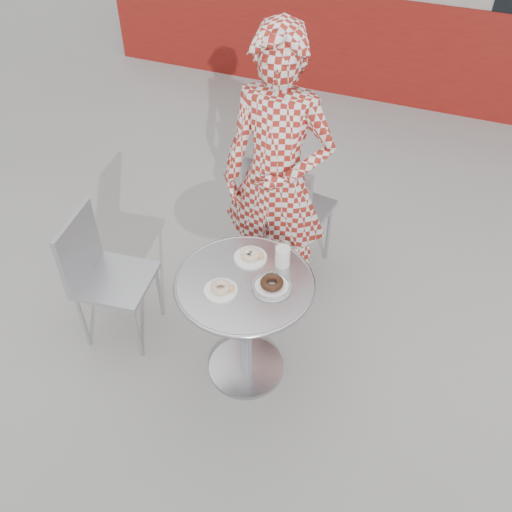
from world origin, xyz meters
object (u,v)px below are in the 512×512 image
at_px(bistro_table, 245,306).
at_px(seated_person, 277,181).
at_px(plate_far, 251,256).
at_px(plate_checker, 272,285).
at_px(chair_far, 289,234).
at_px(plate_near, 221,289).
at_px(milk_cup, 283,256).
at_px(chair_left, 119,300).

relative_size(bistro_table, seated_person, 0.41).
bearing_deg(plate_far, plate_checker, -42.09).
distance_m(chair_far, plate_checker, 1.03).
height_order(seated_person, plate_near, seated_person).
bearing_deg(milk_cup, bistro_table, -125.26).
bearing_deg(bistro_table, seated_person, 96.27).
distance_m(chair_far, chair_left, 1.19).
height_order(chair_far, milk_cup, chair_far).
xyz_separation_m(seated_person, plate_far, (0.04, -0.49, -0.14)).
distance_m(bistro_table, plate_checker, 0.24).
xyz_separation_m(seated_person, plate_near, (-0.01, -0.77, -0.15)).
bearing_deg(milk_cup, chair_far, 105.13).
height_order(chair_far, plate_far, chair_far).
height_order(bistro_table, chair_far, chair_far).
relative_size(seated_person, plate_checker, 8.74).
distance_m(bistro_table, chair_left, 0.88).
bearing_deg(milk_cup, chair_left, -169.14).
distance_m(chair_far, seated_person, 0.65).
height_order(bistro_table, plate_checker, plate_checker).
relative_size(seated_person, milk_cup, 13.39).
relative_size(plate_near, plate_checker, 0.82).
xyz_separation_m(plate_far, milk_cup, (0.17, 0.02, 0.04)).
relative_size(plate_far, plate_near, 1.04).
bearing_deg(plate_near, milk_cup, 53.46).
bearing_deg(milk_cup, plate_far, -174.34).
height_order(chair_far, plate_checker, chair_far).
height_order(chair_far, chair_left, chair_far).
bearing_deg(plate_far, bistro_table, -78.79).
relative_size(plate_far, plate_checker, 0.85).
xyz_separation_m(chair_left, plate_checker, (0.97, 0.01, 0.49)).
height_order(chair_far, plate_near, chair_far).
bearing_deg(plate_checker, plate_far, 137.91).
distance_m(bistro_table, milk_cup, 0.33).
bearing_deg(bistro_table, plate_near, -128.83).
distance_m(seated_person, plate_far, 0.52).
height_order(plate_far, plate_checker, plate_checker).
relative_size(plate_far, milk_cup, 1.31).
distance_m(bistro_table, seated_person, 0.75).
bearing_deg(plate_near, chair_far, 88.91).
bearing_deg(chair_left, plate_checker, -96.79).
relative_size(bistro_table, chair_far, 0.76).
bearing_deg(plate_near, chair_left, 171.76).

